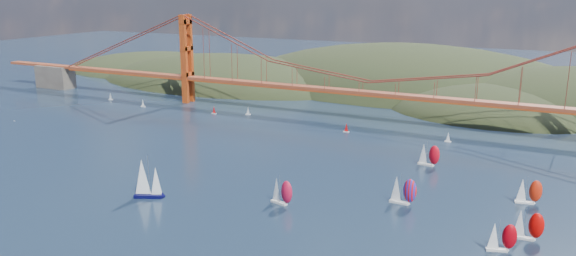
# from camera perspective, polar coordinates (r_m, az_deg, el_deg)

# --- Properties ---
(headlands) EXTENTS (725.00, 225.00, 96.00)m
(headlands) POSITION_cam_1_polar(r_m,az_deg,el_deg) (396.87, 18.83, 1.18)
(headlands) COLOR black
(headlands) RESTS_ON ground
(bridge) EXTENTS (552.00, 12.00, 55.00)m
(bridge) POSITION_cam_1_polar(r_m,az_deg,el_deg) (304.38, 8.08, 6.60)
(bridge) COLOR brown
(bridge) RESTS_ON ground
(sloop_navy) EXTENTS (10.59, 8.21, 15.45)m
(sloop_navy) POSITION_cam_1_polar(r_m,az_deg,el_deg) (201.69, -14.19, -5.05)
(sloop_navy) COLOR #080732
(sloop_navy) RESTS_ON ground
(racer_0) EXTENTS (9.04, 5.12, 10.13)m
(racer_0) POSITION_cam_1_polar(r_m,az_deg,el_deg) (190.38, -0.69, -6.41)
(racer_0) COLOR silver
(racer_0) RESTS_ON ground
(racer_1) EXTENTS (8.32, 5.17, 9.30)m
(racer_1) POSITION_cam_1_polar(r_m,az_deg,el_deg) (169.17, 20.85, -10.28)
(racer_1) COLOR silver
(racer_1) RESTS_ON ground
(racer_2) EXTENTS (8.57, 3.49, 9.85)m
(racer_2) POSITION_cam_1_polar(r_m,az_deg,el_deg) (179.14, 23.16, -9.03)
(racer_2) COLOR silver
(racer_2) RESTS_ON ground
(racer_3) EXTENTS (8.61, 4.41, 9.67)m
(racer_3) POSITION_cam_1_polar(r_m,az_deg,el_deg) (207.65, 23.23, -5.90)
(racer_3) COLOR white
(racer_3) RESTS_ON ground
(racer_5) EXTENTS (8.97, 3.98, 10.17)m
(racer_5) POSITION_cam_1_polar(r_m,az_deg,el_deg) (237.47, 14.09, -2.63)
(racer_5) COLOR silver
(racer_5) RESTS_ON ground
(racer_rwb) EXTENTS (9.29, 3.89, 10.59)m
(racer_rwb) POSITION_cam_1_polar(r_m,az_deg,el_deg) (194.52, 11.57, -6.19)
(racer_rwb) COLOR silver
(racer_rwb) RESTS_ON ground
(distant_boat_0) EXTENTS (3.00, 2.00, 4.70)m
(distant_boat_0) POSITION_cam_1_polar(r_m,az_deg,el_deg) (383.18, -17.60, 3.11)
(distant_boat_0) COLOR silver
(distant_boat_0) RESTS_ON ground
(distant_boat_1) EXTENTS (3.00, 2.00, 4.70)m
(distant_boat_1) POSITION_cam_1_polar(r_m,az_deg,el_deg) (355.07, -14.53, 2.48)
(distant_boat_1) COLOR silver
(distant_boat_1) RESTS_ON ground
(distant_boat_2) EXTENTS (3.00, 2.00, 4.70)m
(distant_boat_2) POSITION_cam_1_polar(r_m,az_deg,el_deg) (327.21, -7.53, 1.84)
(distant_boat_2) COLOR silver
(distant_boat_2) RESTS_ON ground
(distant_boat_3) EXTENTS (3.00, 2.00, 4.70)m
(distant_boat_3) POSITION_cam_1_polar(r_m,az_deg,el_deg) (322.83, -4.08, 1.76)
(distant_boat_3) COLOR silver
(distant_boat_3) RESTS_ON ground
(distant_boat_8) EXTENTS (3.00, 2.00, 4.70)m
(distant_boat_8) POSITION_cam_1_polar(r_m,az_deg,el_deg) (276.31, 15.96, -0.90)
(distant_boat_8) COLOR silver
(distant_boat_8) RESTS_ON ground
(distant_boat_9) EXTENTS (3.00, 2.00, 4.70)m
(distant_boat_9) POSITION_cam_1_polar(r_m,az_deg,el_deg) (285.01, 5.95, 0.04)
(distant_boat_9) COLOR silver
(distant_boat_9) RESTS_ON ground
(gull) EXTENTS (0.90, 0.25, 0.17)m
(gull) POSITION_cam_1_polar(r_m,az_deg,el_deg) (214.30, -26.03, 0.66)
(gull) COLOR white
(gull) RESTS_ON ground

